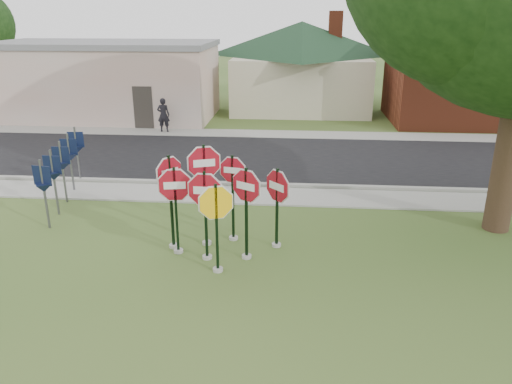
# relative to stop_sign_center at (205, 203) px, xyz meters

# --- Properties ---
(ground) EXTENTS (120.00, 120.00, 0.00)m
(ground) POSITION_rel_stop_sign_center_xyz_m (0.25, -1.04, -1.46)
(ground) COLOR #385620
(ground) RESTS_ON ground
(sidewalk_near) EXTENTS (60.00, 1.60, 0.06)m
(sidewalk_near) POSITION_rel_stop_sign_center_xyz_m (0.25, 4.46, -1.43)
(sidewalk_near) COLOR gray
(sidewalk_near) RESTS_ON ground
(road) EXTENTS (60.00, 7.00, 0.04)m
(road) POSITION_rel_stop_sign_center_xyz_m (0.25, 8.96, -1.44)
(road) COLOR black
(road) RESTS_ON ground
(sidewalk_far) EXTENTS (60.00, 1.60, 0.06)m
(sidewalk_far) POSITION_rel_stop_sign_center_xyz_m (0.25, 13.26, -1.43)
(sidewalk_far) COLOR gray
(sidewalk_far) RESTS_ON ground
(curb) EXTENTS (60.00, 0.20, 0.14)m
(curb) POSITION_rel_stop_sign_center_xyz_m (0.25, 5.46, -1.39)
(curb) COLOR gray
(curb) RESTS_ON ground
(stop_sign_center) EXTENTS (1.17, 0.24, 2.38)m
(stop_sign_center) POSITION_rel_stop_sign_center_xyz_m (0.00, 0.00, 0.00)
(stop_sign_center) COLOR #9C9B91
(stop_sign_center) RESTS_ON ground
(stop_sign_yellow) EXTENTS (1.06, 0.39, 2.28)m
(stop_sign_yellow) POSITION_rel_stop_sign_center_xyz_m (0.36, -0.61, -0.09)
(stop_sign_yellow) COLOR #9C9B91
(stop_sign_yellow) RESTS_ON ground
(stop_sign_left) EXTENTS (1.13, 0.24, 2.37)m
(stop_sign_left) POSITION_rel_stop_sign_center_xyz_m (-0.78, 0.27, -0.00)
(stop_sign_left) COLOR #9C9B91
(stop_sign_left) RESTS_ON ground
(stop_sign_right) EXTENTS (0.97, 0.58, 2.45)m
(stop_sign_right) POSITION_rel_stop_sign_center_xyz_m (0.97, 0.11, 0.05)
(stop_sign_right) COLOR #9C9B91
(stop_sign_right) RESTS_ON ground
(stop_sign_back_right) EXTENTS (0.95, 0.24, 2.43)m
(stop_sign_back_right) POSITION_rel_stop_sign_center_xyz_m (0.51, 1.15, 0.01)
(stop_sign_back_right) COLOR #9C9B91
(stop_sign_back_right) RESTS_ON ground
(stop_sign_back_left) EXTENTS (1.11, 0.42, 2.81)m
(stop_sign_back_left) POSITION_rel_stop_sign_center_xyz_m (-0.15, 0.79, 0.33)
(stop_sign_back_left) COLOR #9C9B91
(stop_sign_back_left) RESTS_ON ground
(stop_sign_far_right) EXTENTS (0.81, 0.85, 2.23)m
(stop_sign_far_right) POSITION_rel_stop_sign_center_xyz_m (1.67, 0.82, -0.11)
(stop_sign_far_right) COLOR #9C9B91
(stop_sign_far_right) RESTS_ON ground
(stop_sign_far_left) EXTENTS (0.67, 0.83, 2.57)m
(stop_sign_far_left) POSITION_rel_stop_sign_center_xyz_m (-0.97, 0.55, 0.13)
(stop_sign_far_left) COLOR #9C9B91
(stop_sign_far_left) RESTS_ON ground
(route_sign_row) EXTENTS (1.43, 4.63, 2.00)m
(route_sign_row) POSITION_rel_stop_sign_center_xyz_m (-5.15, 3.46, -0.24)
(route_sign_row) COLOR #59595E
(route_sign_row) RESTS_ON ground
(building_stucco) EXTENTS (12.20, 6.20, 4.20)m
(building_stucco) POSITION_rel_stop_sign_center_xyz_m (-8.75, 16.95, 0.69)
(building_stucco) COLOR beige
(building_stucco) RESTS_ON ground
(building_house) EXTENTS (11.60, 11.60, 6.20)m
(building_house) POSITION_rel_stop_sign_center_xyz_m (2.25, 20.96, 2.19)
(building_house) COLOR beige
(building_house) RESTS_ON ground
(building_brick) EXTENTS (10.20, 6.20, 4.75)m
(building_brick) POSITION_rel_stop_sign_center_xyz_m (12.25, 17.45, 0.94)
(building_brick) COLOR maroon
(building_brick) RESTS_ON ground
(pedestrian) EXTENTS (0.63, 0.43, 1.68)m
(pedestrian) POSITION_rel_stop_sign_center_xyz_m (-4.53, 13.27, -0.56)
(pedestrian) COLOR black
(pedestrian) RESTS_ON sidewalk_far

